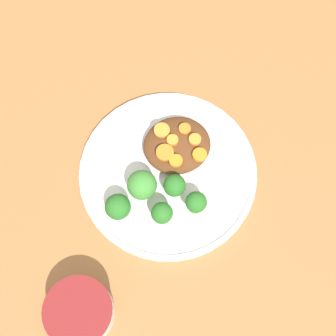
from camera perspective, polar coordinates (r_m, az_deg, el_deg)
The scene contains 16 objects.
ground_plane at distance 0.76m, azimuth 0.00°, elevation -0.80°, with size 4.00×4.00×0.00m, color #9E6638.
plate at distance 0.75m, azimuth 0.00°, elevation -0.54°, with size 0.28×0.28×0.02m.
dip_bowl at distance 0.70m, azimuth -10.69°, elevation -16.83°, with size 0.10×0.10×0.06m.
stew_mound at distance 0.75m, azimuth 1.10°, elevation 2.82°, with size 0.11×0.10×0.03m, color #5B3319.
broccoli_floret_0 at distance 0.69m, azimuth -0.75°, elevation -5.58°, with size 0.03×0.03×0.05m.
broccoli_floret_1 at distance 0.70m, azimuth -3.19°, elevation -2.10°, with size 0.05×0.05×0.06m.
broccoli_floret_2 at distance 0.70m, azimuth 3.43°, elevation -4.28°, with size 0.03×0.03×0.05m.
broccoli_floret_3 at distance 0.71m, azimuth 0.83°, elevation -2.17°, with size 0.03×0.03×0.05m.
broccoli_floret_4 at distance 0.70m, azimuth -6.13°, elevation -4.75°, with size 0.04×0.04×0.05m.
carrot_slice_0 at distance 0.72m, azimuth 3.88°, elevation 1.61°, with size 0.02×0.02×0.00m, color orange.
carrot_slice_1 at distance 0.73m, azimuth -0.76°, elevation 4.61°, with size 0.03×0.03×0.01m, color orange.
carrot_slice_2 at distance 0.72m, azimuth -0.74°, elevation 1.78°, with size 0.03×0.03×0.01m, color orange.
carrot_slice_3 at distance 0.71m, azimuth 1.02°, elevation 0.65°, with size 0.02×0.02×0.01m, color orange.
carrot_slice_4 at distance 0.74m, azimuth 2.04°, elevation 4.81°, with size 0.02×0.02×0.00m, color orange.
carrot_slice_5 at distance 0.73m, azimuth 3.30°, elevation 3.50°, with size 0.02×0.02×0.01m, color orange.
carrot_slice_6 at distance 0.73m, azimuth 0.54°, elevation 3.41°, with size 0.02×0.02×0.01m, color orange.
Camera 1 is at (-0.07, -0.24, 0.72)m, focal length 50.00 mm.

